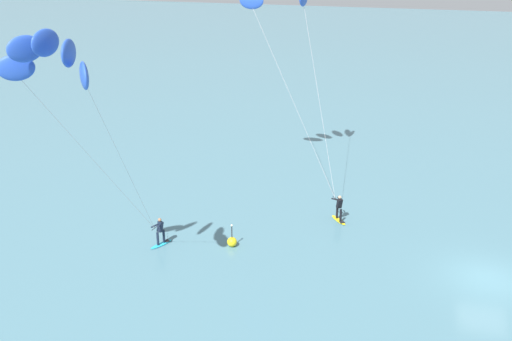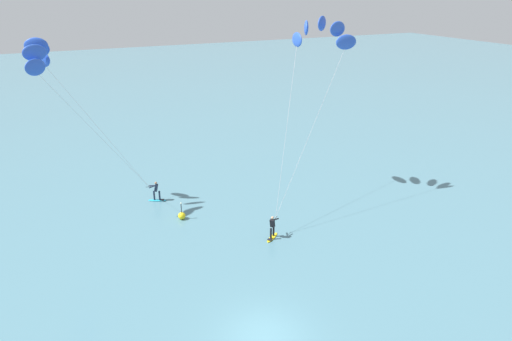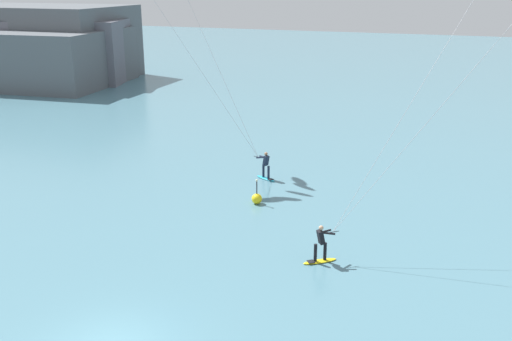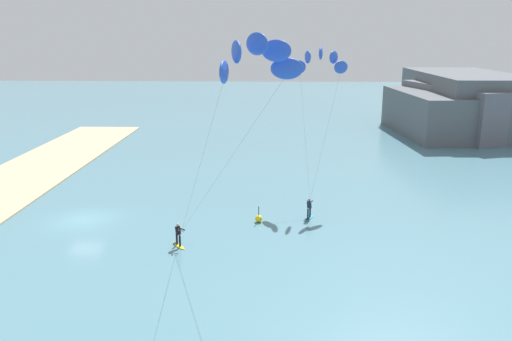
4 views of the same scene
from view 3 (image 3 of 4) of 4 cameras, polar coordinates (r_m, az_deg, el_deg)
The scene contains 2 objects.
marker_buoy at distance 30.95m, azimuth 0.08°, elevation -2.75°, with size 0.56×0.56×1.38m.
distant_headland at distance 74.94m, azimuth -21.38°, elevation 11.18°, with size 27.92×18.08×8.46m.
Camera 3 is at (10.01, -13.31, 11.40)m, focal length 40.77 mm.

